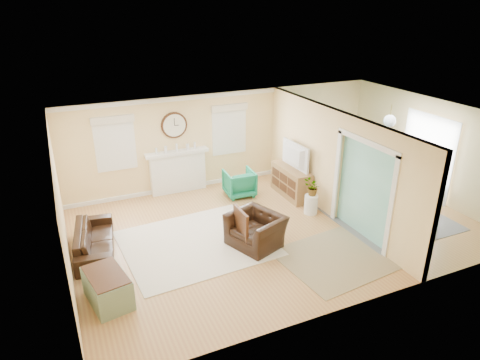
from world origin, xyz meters
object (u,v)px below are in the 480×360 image
green_chair (239,183)px  dining_table (379,199)px  sofa (95,240)px  eames_chair (256,230)px  credenza (291,182)px

green_chair → dining_table: 3.60m
sofa → dining_table: bearing=-90.6°
sofa → green_chair: size_ratio=2.46×
sofa → dining_table: dining_table is taller
sofa → dining_table: (6.66, -0.95, 0.07)m
sofa → eames_chair: bearing=-101.8°
eames_chair → credenza: bearing=113.0°
sofa → green_chair: green_chair is taller
sofa → eames_chair: size_ratio=1.75×
eames_chair → dining_table: size_ratio=0.54×
credenza → dining_table: size_ratio=0.70×
eames_chair → green_chair: bearing=143.1°
eames_chair → credenza: size_ratio=0.77×
sofa → credenza: bearing=-74.1°
green_chair → credenza: (1.25, -0.59, 0.05)m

